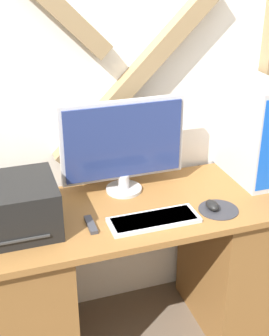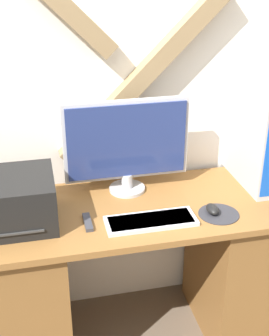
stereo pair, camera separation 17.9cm
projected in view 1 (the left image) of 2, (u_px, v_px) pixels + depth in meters
The scene contains 9 objects.
wall_back at pixel (113, 60), 2.14m from camera, with size 6.40×0.13×2.70m.
desk at pixel (136, 273), 2.26m from camera, with size 1.59×0.59×0.77m.
monitor at pixel (123, 144), 2.13m from camera, with size 0.58×0.17×0.44m.
keyboard at pixel (154, 220), 1.97m from camera, with size 0.39×0.14×0.02m.
mousepad at pixel (218, 210), 2.07m from camera, with size 0.18×0.18×0.00m.
mouse at pixel (212, 205), 2.06m from camera, with size 0.05×0.08×0.04m.
computer_tower at pixel (251, 129), 2.29m from camera, with size 0.19×0.45×0.49m.
printer at pixel (9, 208), 1.88m from camera, with size 0.39×0.33×0.21m.
remote_control at pixel (91, 225), 1.95m from camera, with size 0.03×0.13×0.02m.
Camera 1 is at (-0.58, -1.42, 1.84)m, focal length 50.00 mm.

